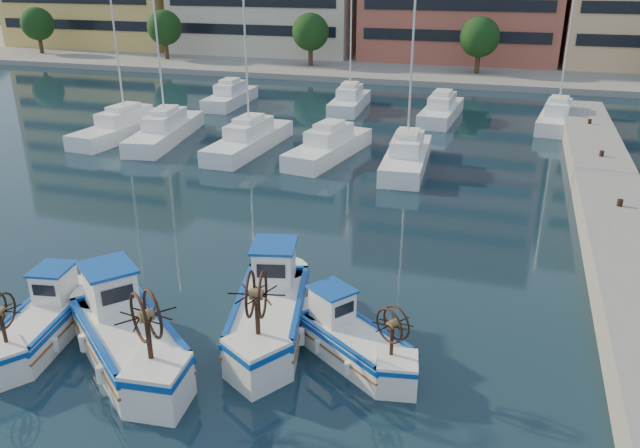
{
  "coord_description": "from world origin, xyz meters",
  "views": [
    {
      "loc": [
        8.32,
        -13.57,
        10.58
      ],
      "look_at": [
        1.65,
        7.52,
        1.5
      ],
      "focal_mm": 35.0,
      "sensor_mm": 36.0,
      "label": 1
    }
  ],
  "objects_px": {
    "fishing_boat_c": "(270,307)",
    "fishing_boat_b": "(127,333)",
    "fishing_boat_d": "(351,338)",
    "fishing_boat_a": "(42,320)"
  },
  "relations": [
    {
      "from": "fishing_boat_c",
      "to": "fishing_boat_d",
      "type": "xyz_separation_m",
      "value": [
        2.77,
        -0.59,
        -0.21
      ]
    },
    {
      "from": "fishing_boat_c",
      "to": "fishing_boat_b",
      "type": "bearing_deg",
      "value": -155.42
    },
    {
      "from": "fishing_boat_a",
      "to": "fishing_boat_c",
      "type": "bearing_deg",
      "value": 11.28
    },
    {
      "from": "fishing_boat_b",
      "to": "fishing_boat_d",
      "type": "distance_m",
      "value": 6.47
    },
    {
      "from": "fishing_boat_a",
      "to": "fishing_boat_d",
      "type": "bearing_deg",
      "value": 1.77
    },
    {
      "from": "fishing_boat_a",
      "to": "fishing_boat_b",
      "type": "distance_m",
      "value": 3.08
    },
    {
      "from": "fishing_boat_a",
      "to": "fishing_boat_b",
      "type": "bearing_deg",
      "value": -12.36
    },
    {
      "from": "fishing_boat_a",
      "to": "fishing_boat_b",
      "type": "height_order",
      "value": "fishing_boat_b"
    },
    {
      "from": "fishing_boat_b",
      "to": "fishing_boat_d",
      "type": "xyz_separation_m",
      "value": [
        6.14,
        2.05,
        -0.22
      ]
    },
    {
      "from": "fishing_boat_b",
      "to": "fishing_boat_d",
      "type": "height_order",
      "value": "fishing_boat_b"
    }
  ]
}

